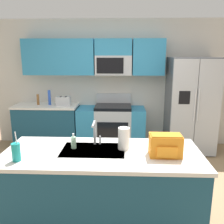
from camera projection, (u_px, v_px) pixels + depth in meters
name	position (u px, v px, depth m)	size (l,w,h in m)	color
ground_plane	(112.00, 196.00, 3.36)	(9.00, 9.00, 0.00)	#997A56
kitchen_wall_unit	(109.00, 76.00, 5.05)	(5.20, 0.43, 2.60)	beige
back_counter	(48.00, 126.00, 5.06)	(1.29, 0.63, 0.90)	navy
range_oven	(111.00, 127.00, 5.01)	(1.36, 0.61, 1.10)	#B7BABF
refrigerator	(191.00, 106.00, 4.77)	(0.90, 0.76, 1.85)	#4C4F54
island_counter	(102.00, 189.00, 2.69)	(2.10, 0.89, 0.90)	navy
toaster	(63.00, 101.00, 4.87)	(0.28, 0.16, 0.18)	#B7BABF
pepper_mill	(38.00, 100.00, 4.94)	(0.05, 0.05, 0.21)	brown
bottle_blue	(49.00, 98.00, 4.93)	(0.06, 0.06, 0.30)	blue
sink_faucet	(95.00, 131.00, 2.73)	(0.09, 0.21, 0.28)	#B7BABF
drink_cup_teal	(16.00, 152.00, 2.34)	(0.08, 0.08, 0.30)	teal
soap_dispenser	(74.00, 142.00, 2.66)	(0.06, 0.06, 0.17)	#A5D8B2
paper_towel_roll	(124.00, 138.00, 2.63)	(0.12, 0.12, 0.24)	white
backpack	(165.00, 145.00, 2.45)	(0.32, 0.22, 0.23)	orange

